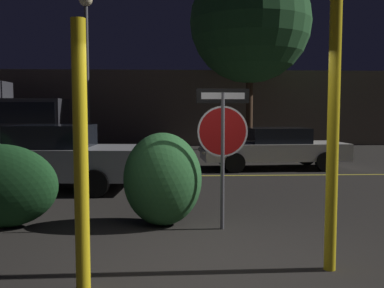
# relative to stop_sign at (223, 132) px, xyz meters

# --- Properties ---
(ground_plane) EXTENTS (260.00, 260.00, 0.00)m
(ground_plane) POSITION_rel_stop_sign_xyz_m (-0.31, -1.62, -1.51)
(ground_plane) COLOR black
(road_center_stripe) EXTENTS (43.46, 0.12, 0.01)m
(road_center_stripe) POSITION_rel_stop_sign_xyz_m (-0.31, 5.38, -1.51)
(road_center_stripe) COLOR gold
(road_center_stripe) RESTS_ON ground_plane
(stop_sign) EXTENTS (0.81, 0.06, 2.17)m
(stop_sign) POSITION_rel_stop_sign_xyz_m (0.00, 0.00, 0.00)
(stop_sign) COLOR #4C4C51
(stop_sign) RESTS_ON ground_plane
(yellow_pole_left) EXTENTS (0.15, 0.15, 2.73)m
(yellow_pole_left) POSITION_rel_stop_sign_xyz_m (-1.68, -2.21, -0.15)
(yellow_pole_left) COLOR yellow
(yellow_pole_left) RESTS_ON ground_plane
(yellow_pole_right) EXTENTS (0.13, 0.13, 3.39)m
(yellow_pole_right) POSITION_rel_stop_sign_xyz_m (1.04, -1.75, 0.18)
(yellow_pole_right) COLOR yellow
(yellow_pole_right) RESTS_ON ground_plane
(hedge_bush_1) EXTENTS (1.81, 0.77, 1.32)m
(hedge_bush_1) POSITION_rel_stop_sign_xyz_m (-3.46, 0.23, -0.85)
(hedge_bush_1) COLOR #19421E
(hedge_bush_1) RESTS_ON ground_plane
(hedge_bush_2) EXTENTS (1.25, 1.01, 1.49)m
(hedge_bush_2) POSITION_rel_stop_sign_xyz_m (-0.92, 0.27, -0.77)
(hedge_bush_2) COLOR #285B2D
(hedge_bush_2) RESTS_ON ground_plane
(passing_car_2) EXTENTS (4.41, 2.15, 1.50)m
(passing_car_2) POSITION_rel_stop_sign_xyz_m (-3.62, 3.47, -0.76)
(passing_car_2) COLOR #9E9EA3
(passing_car_2) RESTS_ON ground_plane
(passing_car_3) EXTENTS (4.62, 1.96, 1.29)m
(passing_car_3) POSITION_rel_stop_sign_xyz_m (2.43, 6.76, -0.86)
(passing_car_3) COLOR silver
(passing_car_3) RESTS_ON ground_plane
(street_lamp) EXTENTS (0.55, 0.55, 6.61)m
(street_lamp) POSITION_rel_stop_sign_xyz_m (-4.27, 11.49, 3.23)
(street_lamp) COLOR #4C4C51
(street_lamp) RESTS_ON ground_plane
(tree_0) EXTENTS (5.58, 5.58, 8.68)m
(tree_0) POSITION_rel_stop_sign_xyz_m (2.86, 13.51, 4.36)
(tree_0) COLOR #422D1E
(tree_0) RESTS_ON ground_plane
(building_backdrop) EXTENTS (31.07, 4.41, 3.89)m
(building_backdrop) POSITION_rel_stop_sign_xyz_m (-2.04, 17.70, 0.43)
(building_backdrop) COLOR #6B5B4C
(building_backdrop) RESTS_ON ground_plane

